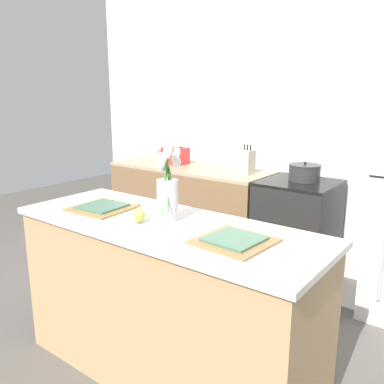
{
  "coord_description": "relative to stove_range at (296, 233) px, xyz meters",
  "views": [
    {
      "loc": [
        1.39,
        -1.58,
        1.62
      ],
      "look_at": [
        0.0,
        0.25,
        1.06
      ],
      "focal_mm": 38.0,
      "sensor_mm": 36.0,
      "label": 1
    }
  ],
  "objects": [
    {
      "name": "pear_figurine",
      "position": [
        -0.2,
        -1.69,
        0.53
      ],
      "size": [
        0.07,
        0.07,
        0.11
      ],
      "color": "#9EBC47",
      "rests_on": "kitchen_island"
    },
    {
      "name": "kitchen_island",
      "position": [
        -0.1,
        -1.6,
        0.02
      ],
      "size": [
        1.8,
        0.66,
        0.94
      ],
      "color": "tan",
      "rests_on": "ground_plane"
    },
    {
      "name": "back_counter",
      "position": [
        -1.16,
        0.0,
        0.0
      ],
      "size": [
        1.68,
        0.6,
        0.9
      ],
      "color": "brown",
      "rests_on": "ground_plane"
    },
    {
      "name": "cooking_pot",
      "position": [
        0.01,
        0.06,
        0.52
      ],
      "size": [
        0.27,
        0.27,
        0.16
      ],
      "color": "#2D2D2D",
      "rests_on": "stove_range"
    },
    {
      "name": "plate_setting_right",
      "position": [
        0.37,
        -1.63,
        0.5
      ],
      "size": [
        0.35,
        0.35,
        0.02
      ],
      "color": "olive",
      "rests_on": "kitchen_island"
    },
    {
      "name": "flower_vase",
      "position": [
        -0.1,
        -1.57,
        0.67
      ],
      "size": [
        0.19,
        0.19,
        0.44
      ],
      "color": "silver",
      "rests_on": "kitchen_island"
    },
    {
      "name": "plate_setting_left",
      "position": [
        -0.57,
        -1.63,
        0.5
      ],
      "size": [
        0.35,
        0.35,
        0.02
      ],
      "color": "olive",
      "rests_on": "kitchen_island"
    },
    {
      "name": "knife_block",
      "position": [
        -0.5,
        -0.0,
        0.56
      ],
      "size": [
        0.1,
        0.14,
        0.27
      ],
      "color": "beige",
      "rests_on": "back_counter"
    },
    {
      "name": "ground_plane",
      "position": [
        -0.1,
        -1.6,
        -0.45
      ],
      "size": [
        10.0,
        10.0,
        0.0
      ],
      "primitive_type": "plane",
      "color": "#59544F"
    },
    {
      "name": "stove_range",
      "position": [
        0.0,
        0.0,
        0.0
      ],
      "size": [
        0.6,
        0.61,
        0.9
      ],
      "color": "black",
      "rests_on": "ground_plane"
    },
    {
      "name": "toaster",
      "position": [
        -1.38,
        0.04,
        0.54
      ],
      "size": [
        0.28,
        0.18,
        0.17
      ],
      "color": "red",
      "rests_on": "back_counter"
    },
    {
      "name": "back_wall",
      "position": [
        -0.1,
        0.4,
        0.9
      ],
      "size": [
        5.2,
        0.08,
        2.7
      ],
      "color": "silver",
      "rests_on": "ground_plane"
    }
  ]
}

